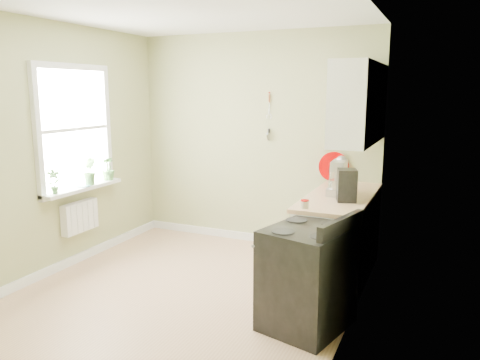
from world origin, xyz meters
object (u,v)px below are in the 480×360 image
at_px(kettle, 333,172).
at_px(coffee_maker, 346,186).
at_px(stove, 307,277).
at_px(stand_mixer, 339,179).

distance_m(kettle, coffee_maker, 1.04).
xyz_separation_m(stove, stand_mixer, (-0.02, 1.17, 0.64)).
relative_size(stove, stand_mixer, 2.50).
bearing_deg(stand_mixer, stove, -89.16).
bearing_deg(stove, coffee_maker, 82.46).
height_order(stove, kettle, kettle).
distance_m(stand_mixer, coffee_maker, 0.30).
bearing_deg(kettle, coffee_maker, -70.42).
relative_size(stove, coffee_maker, 3.11).
xyz_separation_m(stand_mixer, kettle, (-0.21, 0.70, -0.06)).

